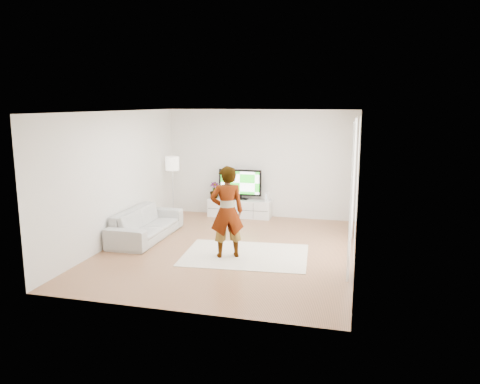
% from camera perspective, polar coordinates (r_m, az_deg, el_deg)
% --- Properties ---
extents(floor, '(6.00, 6.00, 0.00)m').
position_cam_1_polar(floor, '(9.70, -1.24, -6.98)').
color(floor, '#B0764F').
rests_on(floor, ground).
extents(ceiling, '(6.00, 6.00, 0.00)m').
position_cam_1_polar(ceiling, '(9.23, -1.31, 9.80)').
color(ceiling, white).
rests_on(ceiling, wall_back).
extents(wall_left, '(0.02, 6.00, 2.80)m').
position_cam_1_polar(wall_left, '(10.32, -14.77, 1.74)').
color(wall_left, silver).
rests_on(wall_left, floor).
extents(wall_right, '(0.02, 6.00, 2.80)m').
position_cam_1_polar(wall_right, '(9.02, 14.19, 0.50)').
color(wall_right, silver).
rests_on(wall_right, floor).
extents(wall_back, '(5.00, 0.02, 2.80)m').
position_cam_1_polar(wall_back, '(12.25, 2.54, 3.47)').
color(wall_back, silver).
rests_on(wall_back, floor).
extents(wall_front, '(5.00, 0.02, 2.80)m').
position_cam_1_polar(wall_front, '(6.59, -8.38, -3.04)').
color(wall_front, silver).
rests_on(wall_front, floor).
extents(window, '(0.01, 2.60, 2.50)m').
position_cam_1_polar(window, '(9.31, 14.10, 1.13)').
color(window, white).
rests_on(window, wall_right).
extents(curtain_near, '(0.04, 0.70, 2.60)m').
position_cam_1_polar(curtain_near, '(8.05, 13.40, -1.05)').
color(curtain_near, white).
rests_on(curtain_near, floor).
extents(curtain_far, '(0.04, 0.70, 2.60)m').
position_cam_1_polar(curtain_far, '(10.61, 13.72, 1.76)').
color(curtain_far, white).
rests_on(curtain_far, floor).
extents(media_console, '(1.66, 0.47, 0.47)m').
position_cam_1_polar(media_console, '(12.34, -0.02, -1.97)').
color(media_console, white).
rests_on(media_console, floor).
extents(television, '(1.13, 0.22, 0.79)m').
position_cam_1_polar(television, '(12.24, 0.01, 1.08)').
color(television, black).
rests_on(television, media_console).
extents(game_console, '(0.09, 0.17, 0.22)m').
position_cam_1_polar(game_console, '(12.11, 3.31, -0.57)').
color(game_console, white).
rests_on(game_console, media_console).
extents(potted_plant, '(0.30, 0.30, 0.43)m').
position_cam_1_polar(potted_plant, '(12.44, -3.17, 0.22)').
color(potted_plant, '#3F7238').
rests_on(potted_plant, media_console).
extents(rug, '(2.56, 1.94, 0.01)m').
position_cam_1_polar(rug, '(9.32, 0.66, -7.68)').
color(rug, beige).
rests_on(rug, floor).
extents(player, '(0.77, 0.66, 1.79)m').
position_cam_1_polar(player, '(8.99, -1.60, -2.43)').
color(player, '#334772').
rests_on(player, rug).
extents(sofa, '(0.88, 2.24, 0.65)m').
position_cam_1_polar(sofa, '(10.59, -11.35, -3.81)').
color(sofa, '#AFAFAA').
rests_on(sofa, floor).
extents(floor_lamp, '(0.35, 0.35, 1.60)m').
position_cam_1_polar(floor_lamp, '(12.23, -8.25, 3.13)').
color(floor_lamp, silver).
rests_on(floor_lamp, floor).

